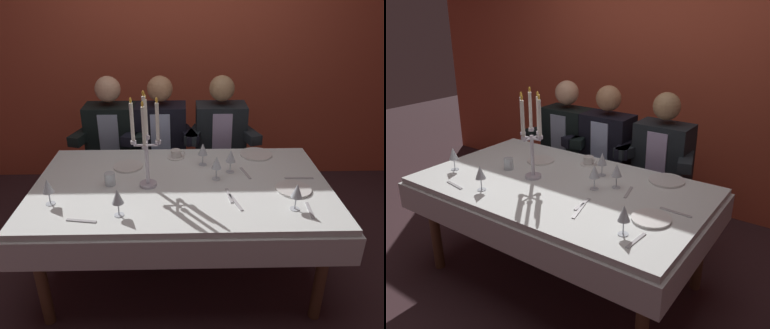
# 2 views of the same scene
# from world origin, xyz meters

# --- Properties ---
(ground_plane) EXTENTS (12.00, 12.00, 0.00)m
(ground_plane) POSITION_xyz_m (0.00, 0.00, 0.00)
(ground_plane) COLOR #3C262A
(back_wall) EXTENTS (6.00, 0.12, 2.70)m
(back_wall) POSITION_xyz_m (0.00, 1.66, 1.35)
(back_wall) COLOR #C74F35
(back_wall) RESTS_ON ground_plane
(dining_table) EXTENTS (1.94, 1.14, 0.74)m
(dining_table) POSITION_xyz_m (0.00, 0.00, 0.62)
(dining_table) COLOR white
(dining_table) RESTS_ON ground_plane
(candelabra) EXTENTS (0.19, 0.19, 0.62)m
(candelabra) POSITION_xyz_m (-0.21, -0.03, 1.04)
(candelabra) COLOR silver
(candelabra) RESTS_ON dining_table
(dinner_plate_0) EXTENTS (0.24, 0.24, 0.01)m
(dinner_plate_0) POSITION_xyz_m (0.56, 0.43, 0.75)
(dinner_plate_0) COLOR white
(dinner_plate_0) RESTS_ON dining_table
(dinner_plate_1) EXTENTS (0.20, 0.20, 0.01)m
(dinner_plate_1) POSITION_xyz_m (-0.38, 0.24, 0.75)
(dinner_plate_1) COLOR white
(dinner_plate_1) RESTS_ON dining_table
(dinner_plate_2) EXTENTS (0.22, 0.22, 0.01)m
(dinner_plate_2) POSITION_xyz_m (0.70, -0.11, 0.75)
(dinner_plate_2) COLOR white
(dinner_plate_2) RESTS_ON dining_table
(wine_glass_0) EXTENTS (0.07, 0.07, 0.16)m
(wine_glass_0) POSITION_xyz_m (0.65, -0.33, 0.85)
(wine_glass_0) COLOR silver
(wine_glass_0) RESTS_ON dining_table
(wine_glass_1) EXTENTS (0.07, 0.07, 0.16)m
(wine_glass_1) POSITION_xyz_m (-0.35, -0.37, 0.85)
(wine_glass_1) COLOR silver
(wine_glass_1) RESTS_ON dining_table
(wine_glass_2) EXTENTS (0.07, 0.07, 0.16)m
(wine_glass_2) POSITION_xyz_m (0.15, 0.27, 0.85)
(wine_glass_2) COLOR silver
(wine_glass_2) RESTS_ON dining_table
(wine_glass_3) EXTENTS (0.07, 0.07, 0.16)m
(wine_glass_3) POSITION_xyz_m (0.33, 0.15, 0.86)
(wine_glass_3) COLOR silver
(wine_glass_3) RESTS_ON dining_table
(wine_glass_4) EXTENTS (0.07, 0.07, 0.16)m
(wine_glass_4) POSITION_xyz_m (-0.77, -0.24, 0.85)
(wine_glass_4) COLOR silver
(wine_glass_4) RESTS_ON dining_table
(wine_glass_5) EXTENTS (0.07, 0.07, 0.16)m
(wine_glass_5) POSITION_xyz_m (0.23, 0.05, 0.85)
(wine_glass_5) COLOR silver
(wine_glass_5) RESTS_ON dining_table
(water_tumbler_0) EXTENTS (0.07, 0.07, 0.08)m
(water_tumbler_0) POSITION_xyz_m (-0.46, -0.02, 0.78)
(water_tumbler_0) COLOR silver
(water_tumbler_0) RESTS_ON dining_table
(coffee_cup_0) EXTENTS (0.13, 0.12, 0.06)m
(coffee_cup_0) POSITION_xyz_m (-0.04, 0.39, 0.77)
(coffee_cup_0) COLOR white
(coffee_cup_0) RESTS_ON dining_table
(spoon_0) EXTENTS (0.17, 0.04, 0.01)m
(spoon_0) POSITION_xyz_m (-0.55, -0.43, 0.74)
(spoon_0) COLOR #B7B7BC
(spoon_0) RESTS_ON dining_table
(fork_1) EXTENTS (0.03, 0.17, 0.01)m
(fork_1) POSITION_xyz_m (0.73, -0.35, 0.74)
(fork_1) COLOR #B7B7BC
(fork_1) RESTS_ON dining_table
(knife_2) EXTENTS (0.07, 0.19, 0.01)m
(knife_2) POSITION_xyz_m (0.32, -0.25, 0.74)
(knife_2) COLOR #B7B7BC
(knife_2) RESTS_ON dining_table
(knife_3) EXTENTS (0.19, 0.03, 0.01)m
(knife_3) POSITION_xyz_m (0.78, 0.04, 0.74)
(knife_3) COLOR #B7B7BC
(knife_3) RESTS_ON dining_table
(fork_4) EXTENTS (0.06, 0.17, 0.01)m
(fork_4) POSITION_xyz_m (0.43, 0.12, 0.74)
(fork_4) COLOR #B7B7BC
(fork_4) RESTS_ON dining_table
(spoon_5) EXTENTS (0.03, 0.17, 0.01)m
(spoon_5) POSITION_xyz_m (0.29, -0.18, 0.74)
(spoon_5) COLOR #B7B7BC
(spoon_5) RESTS_ON dining_table
(seated_diner_0) EXTENTS (0.63, 0.48, 1.24)m
(seated_diner_0) POSITION_xyz_m (-0.60, 0.89, 0.74)
(seated_diner_0) COLOR brown
(seated_diner_0) RESTS_ON ground_plane
(seated_diner_1) EXTENTS (0.63, 0.48, 1.24)m
(seated_diner_1) POSITION_xyz_m (-0.17, 0.89, 0.74)
(seated_diner_1) COLOR brown
(seated_diner_1) RESTS_ON ground_plane
(seated_diner_2) EXTENTS (0.63, 0.48, 1.24)m
(seated_diner_2) POSITION_xyz_m (0.33, 0.89, 0.74)
(seated_diner_2) COLOR brown
(seated_diner_2) RESTS_ON ground_plane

